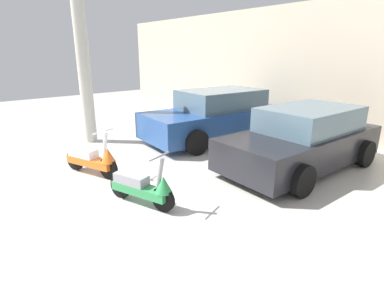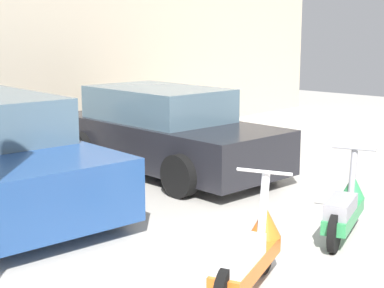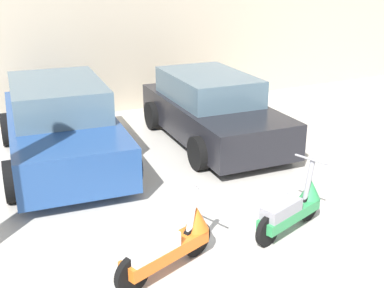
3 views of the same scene
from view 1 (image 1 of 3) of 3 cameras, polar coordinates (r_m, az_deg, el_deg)
The scene contains 7 objects.
ground_plane at distance 5.43m, azimuth -21.87°, elevation -11.41°, with size 28.00×28.00×0.00m, color beige.
wall_back at distance 10.07m, azimuth 21.89°, elevation 12.90°, with size 19.60×0.12×3.94m, color beige.
scooter_front_left at distance 6.59m, azimuth -18.40°, elevation -2.64°, with size 1.39×0.72×1.01m.
scooter_front_right at distance 5.10m, azimuth -9.27°, elevation -8.00°, with size 1.31×0.65×0.95m.
car_rear_left at distance 8.95m, azimuth 4.56°, elevation 5.40°, with size 2.39×4.41×1.44m.
car_rear_center at distance 7.05m, azimuth 20.40°, elevation 0.85°, with size 2.12×4.06×1.35m.
support_column_side at distance 8.96m, azimuth -19.81°, elevation 12.77°, with size 0.35×0.35×3.94m, color beige.
Camera 1 is at (4.63, -1.42, 2.46)m, focal length 28.00 mm.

